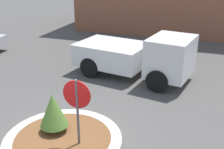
{
  "coord_description": "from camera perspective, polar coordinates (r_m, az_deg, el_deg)",
  "views": [
    {
      "loc": [
        3.71,
        -6.19,
        5.05
      ],
      "look_at": [
        0.55,
        2.88,
        1.19
      ],
      "focal_mm": 45.0,
      "sensor_mm": 36.0,
      "label": 1
    }
  ],
  "objects": [
    {
      "name": "ground_plane",
      "position": [
        8.81,
        -9.87,
        -13.47
      ],
      "size": [
        120.0,
        120.0,
        0.0
      ],
      "primitive_type": "plane",
      "color": "#514F4C"
    },
    {
      "name": "utility_truck",
      "position": [
        12.98,
        5.1,
        3.84
      ],
      "size": [
        5.67,
        3.19,
        2.1
      ],
      "rotation": [
        0.0,
        0.0,
        -0.17
      ],
      "color": "white",
      "rests_on": "ground_plane"
    },
    {
      "name": "island_shrub",
      "position": [
        8.71,
        -11.86,
        -7.07
      ],
      "size": [
        0.87,
        0.87,
        1.25
      ],
      "color": "brown",
      "rests_on": "traffic_island"
    },
    {
      "name": "traffic_island",
      "position": [
        8.76,
        -9.91,
        -13.01
      ],
      "size": [
        3.53,
        3.53,
        0.17
      ],
      "color": "beige",
      "rests_on": "ground_plane"
    },
    {
      "name": "stop_sign",
      "position": [
        7.72,
        -7.1,
        -5.56
      ],
      "size": [
        0.82,
        0.07,
        2.17
      ],
      "color": "#4C4C51",
      "rests_on": "ground_plane"
    }
  ]
}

